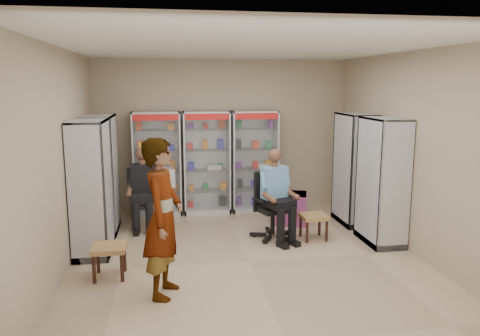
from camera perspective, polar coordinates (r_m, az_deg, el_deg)
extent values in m
plane|color=tan|center=(6.85, 1.04, -11.33)|extent=(6.00, 6.00, 0.00)
cube|color=tan|center=(9.39, -2.16, 4.00)|extent=(5.00, 0.02, 3.00)
cube|color=tan|center=(3.60, 9.58, -6.24)|extent=(5.00, 0.02, 3.00)
cube|color=tan|center=(6.50, -21.17, 0.54)|extent=(0.02, 6.00, 3.00)
cube|color=tan|center=(7.31, 20.75, 1.58)|extent=(0.02, 6.00, 3.00)
cube|color=white|center=(6.39, 1.13, 14.57)|extent=(5.00, 6.00, 0.02)
cube|color=silver|center=(9.13, -10.06, 0.50)|extent=(0.90, 0.50, 2.00)
cube|color=#BABDC2|center=(9.16, -4.11, 0.66)|extent=(0.90, 0.50, 2.00)
cube|color=#B5B8BD|center=(9.29, 1.74, 0.82)|extent=(0.90, 0.50, 2.00)
cube|color=silver|center=(8.69, 13.79, -0.13)|extent=(0.90, 0.50, 2.00)
cube|color=#9D9FA4|center=(7.71, 16.94, -1.57)|extent=(0.90, 0.50, 2.00)
cube|color=#BABDC2|center=(8.28, -16.59, -0.75)|extent=(0.90, 0.50, 2.00)
cube|color=#B5B7BD|center=(7.22, -17.69, -2.39)|extent=(0.90, 0.50, 2.00)
cube|color=black|center=(8.53, -11.70, -3.88)|extent=(0.42, 0.42, 0.94)
cube|color=black|center=(7.71, 4.01, -4.57)|extent=(0.77, 0.77, 1.10)
cube|color=#B24795|center=(8.62, 6.15, -4.89)|extent=(0.71, 0.70, 0.55)
cylinder|color=#531307|center=(8.51, 6.12, -2.83)|extent=(0.07, 0.07, 0.10)
cube|color=#A67E46|center=(7.82, 8.94, -7.09)|extent=(0.43, 0.43, 0.41)
cube|color=#A38044|center=(6.49, -15.61, -10.90)|extent=(0.44, 0.44, 0.44)
imported|color=#9C9B9E|center=(5.61, -9.37, -6.05)|extent=(0.62, 0.79, 1.91)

